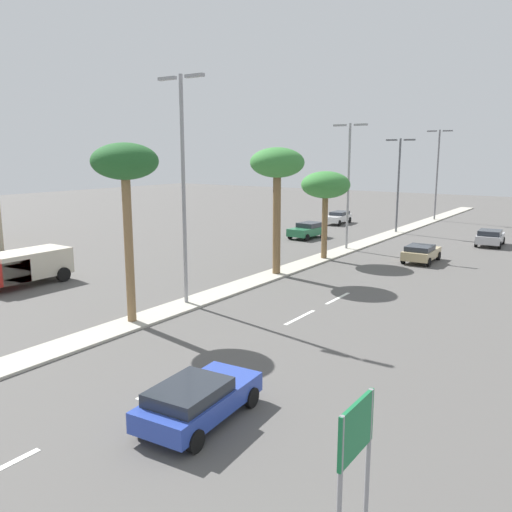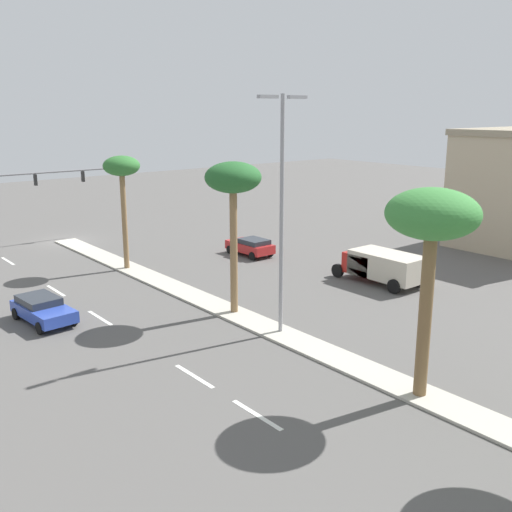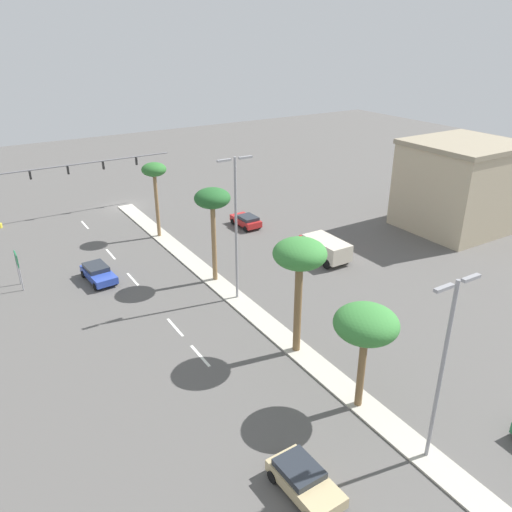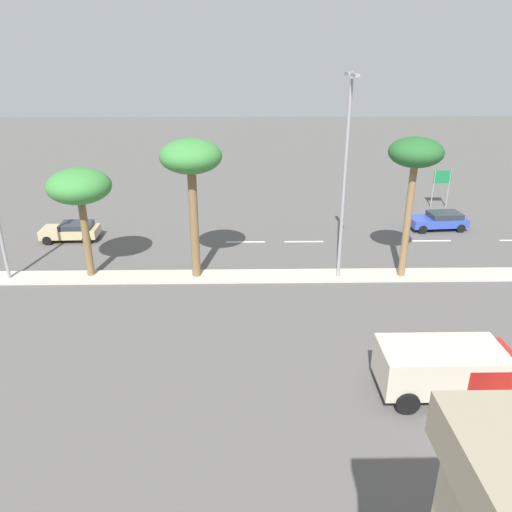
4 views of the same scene
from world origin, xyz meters
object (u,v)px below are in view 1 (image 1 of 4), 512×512
(palm_tree_front, at_px, (125,168))
(street_lamp_front, at_px, (399,177))
(palm_tree_near, at_px, (277,167))
(sedan_silver_leading, at_px, (490,237))
(street_lamp_near, at_px, (437,168))
(sedan_tan_center, at_px, (421,253))
(sedan_white_far, at_px, (338,217))
(street_lamp_left, at_px, (183,175))
(sedan_green_front, at_px, (307,230))
(directional_road_sign, at_px, (356,445))
(box_truck, at_px, (21,266))
(street_lamp_leading, at_px, (349,177))
(palm_tree_left, at_px, (326,186))
(sedan_blue_mid, at_px, (198,399))

(palm_tree_front, xyz_separation_m, street_lamp_front, (0.13, 35.08, -1.69))
(palm_tree_near, xyz_separation_m, sedan_silver_leading, (9.27, 19.95, -6.27))
(street_lamp_near, bearing_deg, sedan_tan_center, -75.93)
(street_lamp_front, height_order, sedan_silver_leading, street_lamp_front)
(street_lamp_near, bearing_deg, sedan_white_far, -131.28)
(street_lamp_left, height_order, sedan_tan_center, street_lamp_left)
(street_lamp_near, xyz_separation_m, sedan_green_front, (-5.95, -20.50, -5.43))
(directional_road_sign, height_order, palm_tree_front, palm_tree_front)
(street_lamp_near, bearing_deg, box_truck, -103.71)
(street_lamp_left, height_order, street_lamp_leading, street_lamp_left)
(palm_tree_left, distance_m, street_lamp_near, 28.85)
(palm_tree_near, height_order, box_truck, palm_tree_near)
(sedan_blue_mid, distance_m, sedan_green_front, 35.49)
(palm_tree_near, distance_m, sedan_tan_center, 13.21)
(street_lamp_left, xyz_separation_m, sedan_blue_mid, (8.70, -9.19, -6.06))
(sedan_blue_mid, bearing_deg, palm_tree_near, 115.47)
(palm_tree_left, xyz_separation_m, sedan_tan_center, (6.34, 3.17, -4.79))
(sedan_green_front, bearing_deg, sedan_tan_center, -22.66)
(sedan_silver_leading, bearing_deg, sedan_blue_mid, -91.25)
(sedan_green_front, bearing_deg, street_lamp_near, 73.82)
(directional_road_sign, relative_size, street_lamp_front, 0.35)
(palm_tree_front, height_order, sedan_tan_center, palm_tree_front)
(street_lamp_front, xyz_separation_m, box_truck, (-11.11, -33.80, -4.36))
(street_lamp_left, height_order, street_lamp_near, street_lamp_left)
(palm_tree_near, distance_m, sedan_white_far, 27.89)
(street_lamp_leading, distance_m, box_truck, 25.31)
(street_lamp_left, distance_m, street_lamp_near, 43.79)
(street_lamp_near, height_order, box_truck, street_lamp_near)
(palm_tree_left, xyz_separation_m, street_lamp_front, (-0.29, 16.31, 0.05))
(palm_tree_left, bearing_deg, street_lamp_near, 90.19)
(directional_road_sign, relative_size, street_lamp_left, 0.28)
(palm_tree_near, bearing_deg, palm_tree_left, 88.29)
(palm_tree_front, distance_m, sedan_white_far, 39.64)
(sedan_silver_leading, bearing_deg, sedan_tan_center, -104.80)
(sedan_white_far, bearing_deg, street_lamp_leading, -61.88)
(street_lamp_left, bearing_deg, palm_tree_front, -89.72)
(sedan_blue_mid, distance_m, box_truck, 20.75)
(directional_road_sign, height_order, sedan_tan_center, directional_road_sign)
(street_lamp_leading, height_order, sedan_white_far, street_lamp_leading)
(palm_tree_left, bearing_deg, street_lamp_leading, 94.51)
(palm_tree_left, distance_m, sedan_tan_center, 8.56)
(palm_tree_front, relative_size, sedan_white_far, 1.76)
(palm_tree_near, distance_m, sedan_silver_leading, 22.88)
(palm_tree_left, bearing_deg, street_lamp_front, 91.02)
(street_lamp_near, relative_size, sedan_white_far, 2.24)
(street_lamp_left, bearing_deg, street_lamp_near, 89.55)
(sedan_tan_center, bearing_deg, sedan_silver_leading, 75.20)
(sedan_silver_leading, bearing_deg, street_lamp_leading, -137.14)
(sedan_white_far, distance_m, box_truck, 37.16)
(palm_tree_left, bearing_deg, palm_tree_near, -91.71)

